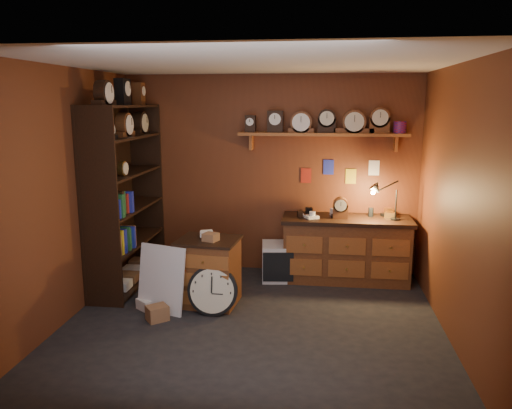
% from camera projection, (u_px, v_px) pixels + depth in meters
% --- Properties ---
extents(floor, '(4.00, 4.00, 0.00)m').
position_uv_depth(floor, '(253.00, 322.00, 5.38)').
color(floor, black).
rests_on(floor, ground).
extents(room_shell, '(4.02, 3.62, 2.71)m').
position_uv_depth(room_shell, '(258.00, 162.00, 5.13)').
color(room_shell, brown).
rests_on(room_shell, ground).
extents(shelving_unit, '(0.47, 1.60, 2.58)m').
position_uv_depth(shelving_unit, '(123.00, 189.00, 6.30)').
color(shelving_unit, black).
rests_on(shelving_unit, ground).
extents(workbench, '(1.68, 0.66, 1.36)m').
position_uv_depth(workbench, '(346.00, 245.00, 6.58)').
color(workbench, brown).
rests_on(workbench, ground).
extents(low_cabinet, '(0.74, 0.64, 0.87)m').
position_uv_depth(low_cabinet, '(209.00, 269.00, 5.80)').
color(low_cabinet, brown).
rests_on(low_cabinet, ground).
extents(big_round_clock, '(0.56, 0.18, 0.56)m').
position_uv_depth(big_round_clock, '(213.00, 291.00, 5.53)').
color(big_round_clock, black).
rests_on(big_round_clock, ground).
extents(white_panel, '(0.61, 0.33, 0.77)m').
position_uv_depth(white_panel, '(162.00, 311.00, 5.67)').
color(white_panel, silver).
rests_on(white_panel, ground).
extents(mini_fridge, '(0.51, 0.53, 0.48)m').
position_uv_depth(mini_fridge, '(280.00, 261.00, 6.66)').
color(mini_fridge, silver).
rests_on(mini_fridge, ground).
extents(floor_box_a, '(0.30, 0.28, 0.15)m').
position_uv_depth(floor_box_a, '(186.00, 285.00, 6.25)').
color(floor_box_a, '#91633F').
rests_on(floor_box_a, ground).
extents(floor_box_b, '(0.30, 0.31, 0.12)m').
position_uv_depth(floor_box_b, '(149.00, 303.00, 5.74)').
color(floor_box_b, white).
rests_on(floor_box_b, ground).
extents(floor_box_c, '(0.28, 0.28, 0.16)m').
position_uv_depth(floor_box_c, '(157.00, 313.00, 5.41)').
color(floor_box_c, '#91633F').
rests_on(floor_box_c, ground).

